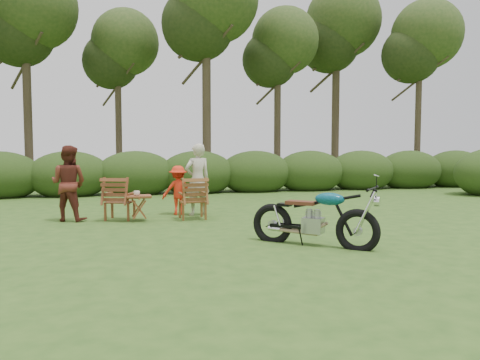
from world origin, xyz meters
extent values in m
plane|color=#2C4D19|center=(0.00, 0.00, 0.00)|extent=(80.00, 80.00, 0.00)
cylinder|color=#38281E|center=(-5.50, 11.10, 3.60)|extent=(0.28, 0.28, 7.20)
sphere|color=#263F17|center=(-5.50, 11.10, 5.84)|extent=(2.88, 2.88, 2.88)
cylinder|color=#38281E|center=(-2.50, 12.20, 3.15)|extent=(0.24, 0.24, 6.30)
sphere|color=#263F17|center=(-2.50, 12.20, 5.11)|extent=(2.52, 2.52, 2.52)
cylinder|color=#38281E|center=(0.50, 10.00, 3.83)|extent=(0.30, 0.30, 7.65)
sphere|color=#263F17|center=(0.50, 10.00, 6.21)|extent=(3.06, 3.06, 3.06)
cylinder|color=#38281E|center=(3.50, 11.10, 3.24)|extent=(0.26, 0.26, 6.48)
sphere|color=#263F17|center=(3.50, 11.10, 5.26)|extent=(2.59, 2.59, 2.59)
cylinder|color=#38281E|center=(6.50, 12.20, 3.96)|extent=(0.32, 0.32, 7.92)
sphere|color=#263F17|center=(6.50, 12.20, 6.42)|extent=(3.17, 3.17, 3.17)
cylinder|color=#38281E|center=(9.00, 10.00, 3.42)|extent=(0.24, 0.24, 6.84)
sphere|color=#263F17|center=(9.00, 10.00, 5.55)|extent=(2.74, 2.74, 2.74)
ellipsoid|color=#263C16|center=(-4.00, 9.00, 0.63)|extent=(2.52, 1.68, 1.51)
ellipsoid|color=#263C16|center=(-2.00, 9.00, 0.63)|extent=(2.52, 1.68, 1.51)
ellipsoid|color=#263C16|center=(0.00, 9.00, 0.63)|extent=(2.52, 1.68, 1.51)
ellipsoid|color=#263C16|center=(2.00, 9.00, 0.63)|extent=(2.52, 1.68, 1.51)
ellipsoid|color=#263C16|center=(4.00, 9.00, 0.63)|extent=(2.52, 1.68, 1.51)
ellipsoid|color=#263C16|center=(6.00, 9.00, 0.63)|extent=(2.52, 1.68, 1.51)
ellipsoid|color=#263C16|center=(8.00, 9.00, 0.63)|extent=(2.52, 1.68, 1.51)
ellipsoid|color=#263C16|center=(10.00, 9.00, 0.63)|extent=(2.52, 1.68, 1.51)
imported|color=beige|center=(-2.17, 3.31, 0.58)|extent=(0.15, 0.15, 0.10)
imported|color=beige|center=(-0.83, 3.90, 0.00)|extent=(0.65, 0.50, 1.58)
imported|color=#5D251A|center=(-3.50, 3.75, 0.00)|extent=(0.92, 0.83, 1.54)
imported|color=red|center=(-1.24, 4.07, 0.00)|extent=(0.72, 0.44, 1.09)
camera|label=1|loc=(-2.49, -6.28, 1.50)|focal=35.00mm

